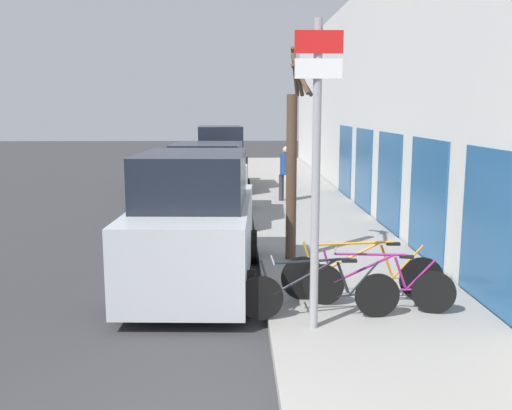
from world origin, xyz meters
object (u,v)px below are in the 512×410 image
object	(u,v)px
signpost	(316,166)
parked_car_1	(208,187)
bicycle_2	(362,275)
parked_car_0	(195,226)
bicycle_1	(377,284)
pedestrian_near	(286,169)
bicycle_0	(319,293)
parked_car_2	(220,162)
street_tree	(293,161)

from	to	relation	value
signpost	parked_car_1	xyz separation A→B (m)	(-1.76, 7.84, -1.32)
bicycle_2	parked_car_0	xyz separation A→B (m)	(-2.61, 1.31, 0.50)
bicycle_2	parked_car_1	distance (m)	7.27
bicycle_2	bicycle_1	bearing A→B (deg)	-157.79
bicycle_1	parked_car_0	size ratio (longest dim) A/B	0.45
parked_car_0	pedestrian_near	size ratio (longest dim) A/B	2.71
bicycle_0	parked_car_2	bearing A→B (deg)	5.53
bicycle_1	parked_car_0	xyz separation A→B (m)	(-2.74, 1.71, 0.53)
bicycle_1	pedestrian_near	bearing A→B (deg)	18.41
parked_car_0	parked_car_1	size ratio (longest dim) A/B	1.04
bicycle_0	parked_car_0	world-z (taller)	parked_car_0
signpost	bicycle_2	xyz separation A→B (m)	(0.88, 1.07, -1.76)
signpost	pedestrian_near	size ratio (longest dim) A/B	2.31
parked_car_0	bicycle_2	bearing A→B (deg)	-24.03
bicycle_0	bicycle_2	xyz separation A→B (m)	(0.76, 0.76, 0.02)
bicycle_1	bicycle_2	bearing A→B (deg)	34.42
parked_car_0	bicycle_0	bearing A→B (deg)	-45.48
parked_car_2	signpost	bearing A→B (deg)	-86.53
bicycle_1	parked_car_0	bearing A→B (deg)	73.77
bicycle_1	parked_car_1	world-z (taller)	parked_car_1
bicycle_2	parked_car_2	world-z (taller)	parked_car_2
bicycle_0	parked_car_1	size ratio (longest dim) A/B	0.50
parked_car_1	parked_car_2	distance (m)	5.90
bicycle_0	bicycle_1	world-z (taller)	bicycle_0
bicycle_1	street_tree	distance (m)	3.41
bicycle_2	bicycle_0	bearing A→B (deg)	138.42
bicycle_1	bicycle_2	world-z (taller)	bicycle_2
parked_car_0	parked_car_1	bearing A→B (deg)	93.02
bicycle_2	parked_car_1	bearing A→B (deg)	24.79
bicycle_1	street_tree	xyz separation A→B (m)	(-0.96, 2.90, 1.52)
bicycle_0	bicycle_2	bearing A→B (deg)	-46.92
signpost	parked_car_1	distance (m)	8.14
bicycle_2	pedestrian_near	xyz separation A→B (m)	(-0.34, 9.53, 0.59)
bicycle_1	parked_car_2	xyz separation A→B (m)	(-2.64, 13.05, 0.56)
signpost	parked_car_1	size ratio (longest dim) A/B	0.88
signpost	bicycle_0	world-z (taller)	signpost
pedestrian_near	street_tree	size ratio (longest dim) A/B	0.43
street_tree	bicycle_0	bearing A→B (deg)	-88.75
signpost	bicycle_0	xyz separation A→B (m)	(0.12, 0.32, -1.78)
signpost	parked_car_1	bearing A→B (deg)	102.68
bicycle_0	bicycle_1	size ratio (longest dim) A/B	1.07
parked_car_0	parked_car_1	xyz separation A→B (m)	(-0.03, 5.45, -0.07)
parked_car_1	parked_car_2	size ratio (longest dim) A/B	1.03
bicycle_2	street_tree	bearing A→B (deg)	21.78
bicycle_0	parked_car_1	bearing A→B (deg)	12.19
signpost	bicycle_0	bearing A→B (deg)	69.27
parked_car_0	parked_car_2	size ratio (longest dim) A/B	1.07
bicycle_2	parked_car_2	bearing A→B (deg)	14.64
parked_car_0	pedestrian_near	world-z (taller)	parked_car_0
signpost	bicycle_1	bearing A→B (deg)	33.90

